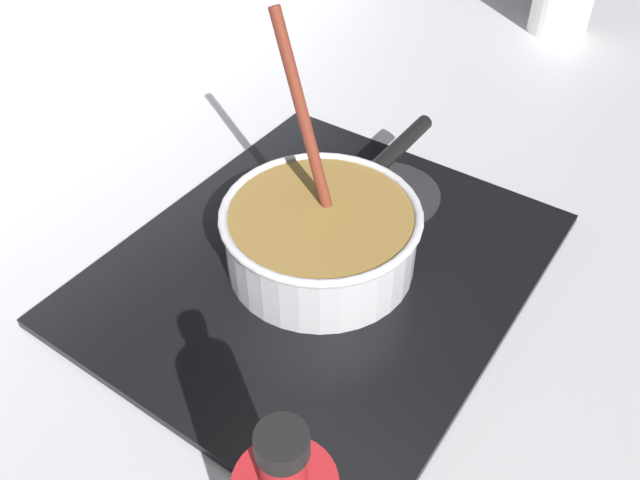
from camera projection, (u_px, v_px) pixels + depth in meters
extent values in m
cube|color=#B7B7BC|center=(409.00, 324.00, 0.80)|extent=(2.40, 1.60, 0.04)
cube|color=black|center=(320.00, 267.00, 0.84)|extent=(0.56, 0.48, 0.01)
torus|color=#592D0C|center=(320.00, 262.00, 0.83)|extent=(0.19, 0.19, 0.01)
cylinder|color=#262628|center=(387.00, 194.00, 0.94)|extent=(0.15, 0.15, 0.01)
cylinder|color=silver|center=(320.00, 240.00, 0.81)|extent=(0.23, 0.23, 0.08)
cylinder|color=olive|center=(320.00, 238.00, 0.80)|extent=(0.22, 0.22, 0.08)
torus|color=silver|center=(320.00, 214.00, 0.78)|extent=(0.25, 0.25, 0.01)
cylinder|color=black|center=(399.00, 147.00, 0.90)|extent=(0.15, 0.02, 0.02)
cylinder|color=#E5CC7A|center=(380.00, 227.00, 0.78)|extent=(0.03, 0.03, 0.01)
cylinder|color=#EDD88C|center=(334.00, 226.00, 0.78)|extent=(0.04, 0.04, 0.01)
cylinder|color=beige|center=(259.00, 206.00, 0.81)|extent=(0.03, 0.03, 0.01)
cylinder|color=#E5CC7A|center=(377.00, 198.00, 0.82)|extent=(0.03, 0.03, 0.01)
cylinder|color=beige|center=(336.00, 183.00, 0.84)|extent=(0.04, 0.04, 0.01)
cylinder|color=#EDD88C|center=(283.00, 193.00, 0.83)|extent=(0.03, 0.03, 0.01)
cylinder|color=maroon|center=(304.00, 119.00, 0.74)|extent=(0.04, 0.10, 0.24)
cube|color=brown|center=(330.00, 217.00, 0.80)|extent=(0.04, 0.05, 0.01)
cylinder|color=red|center=(284.00, 468.00, 0.37)|extent=(0.03, 0.03, 0.04)
cylinder|color=black|center=(282.00, 444.00, 0.35)|extent=(0.03, 0.03, 0.02)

